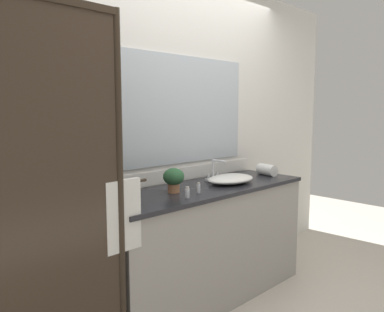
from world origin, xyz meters
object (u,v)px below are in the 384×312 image
faucet (214,173)px  potted_plant (174,178)px  amenity_bottle_shampoo (187,193)px  rolled_towel_near_edge (267,170)px  amenity_bottle_conditioner (198,188)px  sink_basin (231,179)px

faucet → potted_plant: bearing=-167.5°
amenity_bottle_shampoo → potted_plant: bearing=75.9°
amenity_bottle_shampoo → rolled_towel_near_edge: size_ratio=0.42×
amenity_bottle_conditioner → rolled_towel_near_edge: size_ratio=0.42×
sink_basin → potted_plant: size_ratio=2.48×
faucet → amenity_bottle_shampoo: bearing=-152.5°
faucet → amenity_bottle_conditioner: faucet is taller
amenity_bottle_shampoo → amenity_bottle_conditioner: bearing=19.8°
sink_basin → amenity_bottle_conditioner: bearing=-170.0°
amenity_bottle_conditioner → rolled_towel_near_edge: 0.96m
potted_plant → amenity_bottle_shampoo: bearing=-104.1°
potted_plant → amenity_bottle_conditioner: 0.19m
faucet → amenity_bottle_conditioner: bearing=-149.9°
sink_basin → faucet: (0.00, 0.18, 0.03)m
amenity_bottle_shampoo → faucet: bearing=27.5°
faucet → rolled_towel_near_edge: faucet is taller
potted_plant → amenity_bottle_shampoo: (-0.05, -0.19, -0.07)m
potted_plant → rolled_towel_near_edge: 1.07m
faucet → amenity_bottle_conditioner: 0.51m
sink_basin → amenity_bottle_shampoo: (-0.61, -0.14, 0.00)m
faucet → amenity_bottle_shampoo: (-0.61, -0.32, -0.02)m
sink_basin → potted_plant: bearing=174.4°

